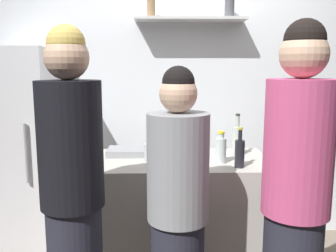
# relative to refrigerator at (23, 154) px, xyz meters

# --- Properties ---
(back_wall_assembly) EXTENTS (4.80, 0.32, 2.60)m
(back_wall_assembly) POSITION_rel_refrigerator_xyz_m (1.39, 0.40, 0.44)
(back_wall_assembly) COLOR white
(back_wall_assembly) RESTS_ON ground
(refrigerator) EXTENTS (0.57, 0.66, 1.74)m
(refrigerator) POSITION_rel_refrigerator_xyz_m (0.00, 0.00, 0.00)
(refrigerator) COLOR white
(refrigerator) RESTS_ON ground
(counter) EXTENTS (1.50, 0.71, 0.91)m
(counter) POSITION_rel_refrigerator_xyz_m (1.20, -0.35, -0.41)
(counter) COLOR #B7B2A8
(counter) RESTS_ON ground
(baking_pan) EXTENTS (0.34, 0.24, 0.05)m
(baking_pan) POSITION_rel_refrigerator_xyz_m (0.91, -0.21, 0.07)
(baking_pan) COLOR gray
(baking_pan) RESTS_ON counter
(utensil_holder) EXTENTS (0.10, 0.10, 0.22)m
(utensil_holder) POSITION_rel_refrigerator_xyz_m (1.07, -0.40, 0.11)
(utensil_holder) COLOR #B2B2B7
(utensil_holder) RESTS_ON counter
(wine_bottle_green_glass) EXTENTS (0.06, 0.06, 0.27)m
(wine_bottle_green_glass) POSITION_rel_refrigerator_xyz_m (0.50, -0.24, 0.14)
(wine_bottle_green_glass) COLOR #19471E
(wine_bottle_green_glass) RESTS_ON counter
(wine_bottle_pale_glass) EXTENTS (0.07, 0.07, 0.33)m
(wine_bottle_pale_glass) POSITION_rel_refrigerator_xyz_m (1.73, -0.25, 0.16)
(wine_bottle_pale_glass) COLOR #B2BFB2
(wine_bottle_pale_glass) RESTS_ON counter
(wine_bottle_dark_glass) EXTENTS (0.07, 0.07, 0.28)m
(wine_bottle_dark_glass) POSITION_rel_refrigerator_xyz_m (1.68, -0.58, 0.15)
(wine_bottle_dark_glass) COLOR black
(wine_bottle_dark_glass) RESTS_ON counter
(water_bottle_plastic) EXTENTS (0.08, 0.08, 0.23)m
(water_bottle_plastic) POSITION_rel_refrigerator_xyz_m (1.57, -0.46, 0.14)
(water_bottle_plastic) COLOR silver
(water_bottle_plastic) RESTS_ON counter
(person_grey_hoodie) EXTENTS (0.34, 0.34, 1.59)m
(person_grey_hoodie) POSITION_rel_refrigerator_xyz_m (1.24, -1.05, -0.09)
(person_grey_hoodie) COLOR #262633
(person_grey_hoodie) RESTS_ON ground
(person_blonde) EXTENTS (0.34, 0.34, 1.80)m
(person_blonde) POSITION_rel_refrigerator_xyz_m (0.67, -1.08, 0.03)
(person_blonde) COLOR #262633
(person_blonde) RESTS_ON ground
(person_pink_top) EXTENTS (0.34, 0.34, 1.81)m
(person_pink_top) POSITION_rel_refrigerator_xyz_m (1.83, -1.22, 0.04)
(person_pink_top) COLOR #262633
(person_pink_top) RESTS_ON ground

